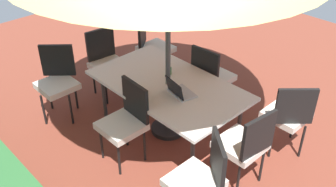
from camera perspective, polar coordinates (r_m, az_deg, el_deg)
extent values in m
cube|color=brown|center=(5.12, 0.00, -5.51)|extent=(10.00, 10.00, 0.02)
cube|color=white|center=(4.71, 0.00, 1.27)|extent=(1.93, 1.12, 0.04)
cylinder|color=#333333|center=(4.74, 10.45, -4.44)|extent=(0.05, 0.05, 0.68)
cylinder|color=#333333|center=(5.65, -2.68, 2.82)|extent=(0.05, 0.05, 0.68)
cylinder|color=#333333|center=(4.24, 3.62, -9.15)|extent=(0.05, 0.05, 0.68)
cylinder|color=#333333|center=(5.24, -9.42, -0.32)|extent=(0.05, 0.05, 0.68)
cylinder|color=#4C4C4C|center=(4.47, 0.00, 6.69)|extent=(0.06, 0.06, 2.40)
cylinder|color=black|center=(5.10, 0.00, -5.16)|extent=(0.44, 0.44, 0.06)
cube|color=silver|center=(5.30, -16.02, 1.13)|extent=(0.46, 0.46, 0.08)
cube|color=black|center=(5.35, -15.98, 4.73)|extent=(0.32, 0.35, 0.45)
cylinder|color=black|center=(5.35, -17.86, -2.34)|extent=(0.03, 0.03, 0.45)
cylinder|color=black|center=(5.26, -14.09, -2.32)|extent=(0.03, 0.03, 0.45)
cylinder|color=black|center=(5.64, -17.00, -0.22)|extent=(0.03, 0.03, 0.45)
cylinder|color=black|center=(5.55, -13.42, -0.17)|extent=(0.03, 0.03, 0.45)
cube|color=silver|center=(6.05, -1.78, 6.61)|extent=(0.46, 0.46, 0.08)
cube|color=black|center=(5.97, -3.84, 8.99)|extent=(0.31, 0.36, 0.45)
cylinder|color=black|center=(5.99, -0.30, 3.48)|extent=(0.03, 0.03, 0.45)
cylinder|color=black|center=(6.30, 0.13, 5.09)|extent=(0.03, 0.03, 0.45)
cylinder|color=black|center=(6.04, -3.69, 3.69)|extent=(0.03, 0.03, 0.45)
cylinder|color=black|center=(6.35, -3.10, 5.27)|extent=(0.03, 0.03, 0.45)
cube|color=silver|center=(5.32, 6.72, 2.40)|extent=(0.46, 0.46, 0.08)
cube|color=black|center=(5.04, 5.45, 4.11)|extent=(0.44, 0.06, 0.45)
cylinder|color=black|center=(5.50, 9.17, 0.06)|extent=(0.03, 0.03, 0.45)
cylinder|color=black|center=(5.67, 6.22, 1.42)|extent=(0.03, 0.03, 0.45)
cylinder|color=black|center=(5.25, 6.89, -1.50)|extent=(0.03, 0.03, 0.45)
cylinder|color=black|center=(5.43, 3.88, -0.03)|extent=(0.03, 0.03, 0.45)
cube|color=silver|center=(3.75, 3.88, -12.98)|extent=(0.46, 0.46, 0.08)
cube|color=black|center=(3.60, 7.38, -9.72)|extent=(0.37, 0.30, 0.45)
cylinder|color=black|center=(4.09, 5.86, -13.51)|extent=(0.03, 0.03, 0.45)
cube|color=silver|center=(4.42, -6.87, -4.81)|extent=(0.46, 0.46, 0.08)
cube|color=black|center=(4.36, -4.84, -0.96)|extent=(0.44, 0.06, 0.45)
cylinder|color=black|center=(4.63, -9.78, -7.21)|extent=(0.03, 0.03, 0.45)
cylinder|color=black|center=(4.40, -7.23, -9.57)|extent=(0.03, 0.03, 0.45)
cylinder|color=black|center=(4.78, -6.13, -5.45)|extent=(0.03, 0.03, 0.45)
cylinder|color=black|center=(4.55, -3.47, -7.62)|extent=(0.03, 0.03, 0.45)
cube|color=silver|center=(4.21, 10.63, -7.44)|extent=(0.46, 0.46, 0.08)
cube|color=black|center=(3.94, 13.21, -6.04)|extent=(0.09, 0.44, 0.45)
cylinder|color=black|center=(4.57, 10.25, -7.91)|extent=(0.03, 0.03, 0.45)
cylinder|color=black|center=(4.37, 6.90, -9.84)|extent=(0.03, 0.03, 0.45)
cylinder|color=black|center=(4.41, 13.63, -10.28)|extent=(0.03, 0.03, 0.45)
cylinder|color=black|center=(4.20, 10.30, -12.44)|extent=(0.03, 0.03, 0.45)
cube|color=silver|center=(5.63, -8.65, 4.08)|extent=(0.46, 0.46, 0.08)
cube|color=black|center=(5.68, -9.94, 7.22)|extent=(0.09, 0.44, 0.45)
cylinder|color=black|center=(5.55, -9.10, 0.42)|extent=(0.03, 0.03, 0.45)
cylinder|color=black|center=(5.70, -5.97, 1.61)|extent=(0.03, 0.03, 0.45)
cylinder|color=black|center=(5.83, -10.85, 1.94)|extent=(0.03, 0.03, 0.45)
cylinder|color=black|center=(5.97, -7.81, 3.04)|extent=(0.03, 0.03, 0.45)
cube|color=silver|center=(4.77, 17.04, -2.99)|extent=(0.46, 0.46, 0.08)
cube|color=black|center=(4.46, 18.26, -1.82)|extent=(0.33, 0.35, 0.45)
cylinder|color=black|center=(5.11, 17.98, -4.17)|extent=(0.03, 0.03, 0.45)
cylinder|color=black|center=(5.01, 14.06, -4.27)|extent=(0.03, 0.03, 0.45)
cylinder|color=black|center=(4.85, 19.12, -6.74)|extent=(0.03, 0.03, 0.45)
cylinder|color=black|center=(4.74, 14.98, -6.90)|extent=(0.03, 0.03, 0.45)
cube|color=#B7B7BC|center=(4.51, 2.10, 0.08)|extent=(0.36, 0.28, 0.02)
cube|color=black|center=(4.40, 0.95, 0.84)|extent=(0.32, 0.11, 0.20)
cylinder|color=#286B33|center=(4.88, 0.10, 3.38)|extent=(0.07, 0.07, 0.09)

